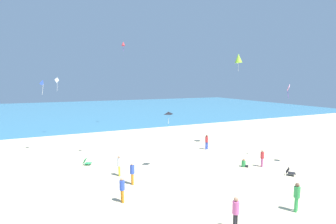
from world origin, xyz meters
TOP-DOWN VIEW (x-y plane):
  - ground_plane at (0.00, 10.00)m, footprint 120.00×120.00m
  - ocean_water at (0.00, 55.46)m, footprint 120.00×60.00m
  - beach_chair_mid_beach at (-6.46, 11.44)m, footprint 0.85×0.76m
  - beach_chair_far_right at (7.61, 2.52)m, footprint 0.82×0.82m
  - person_0 at (3.33, -1.42)m, footprint 0.43×0.43m
  - person_1 at (5.70, 5.48)m, footprint 0.61×0.60m
  - person_2 at (7.11, 4.88)m, footprint 0.40×0.40m
  - person_3 at (-3.96, 5.84)m, footprint 0.32×0.32m
  - person_4 at (-4.43, 7.81)m, footprint 0.37×0.37m
  - person_5 at (-0.87, -1.40)m, footprint 0.44×0.44m
  - person_6 at (-5.22, 3.57)m, footprint 0.35×0.35m
  - person_7 at (5.80, 11.40)m, footprint 0.33×0.33m
  - kite_blue at (-9.80, 17.06)m, footprint 0.66×0.63m
  - kite_black at (-0.39, 7.58)m, footprint 0.70×0.54m
  - kite_red at (1.48, 29.34)m, footprint 0.77×0.86m
  - kite_white at (-8.48, 25.57)m, footprint 0.56×0.57m
  - kite_lime at (9.46, 11.15)m, footprint 1.14×1.13m
  - kite_pink at (10.59, 5.60)m, footprint 0.40×0.46m

SIDE VIEW (x-z plane):
  - ground_plane at x=0.00m, z-range 0.00..0.00m
  - ocean_water at x=0.00m, z-range 0.00..0.05m
  - beach_chair_mid_beach at x=-6.46m, z-range -0.04..0.54m
  - person_1 at x=5.70m, z-range -0.09..0.62m
  - beach_chair_far_right at x=7.61m, z-range -0.01..0.57m
  - person_2 at x=7.11m, z-range 0.11..1.58m
  - person_6 at x=-5.22m, z-range 0.12..1.67m
  - person_3 at x=-3.96m, z-range 0.12..1.71m
  - person_7 at x=5.80m, z-range 0.12..1.72m
  - person_4 at x=-4.43m, z-range 0.12..1.72m
  - person_0 at x=3.33m, z-range 0.13..1.78m
  - person_5 at x=-0.87m, z-range 0.13..1.80m
  - kite_black at x=-0.39m, z-range 4.17..5.18m
  - kite_pink at x=10.59m, z-range 5.98..7.21m
  - kite_blue at x=-9.80m, z-range 6.37..7.92m
  - kite_white at x=-8.48m, z-range 6.43..8.24m
  - kite_lime at x=9.46m, z-range 8.76..10.63m
  - kite_red at x=1.48m, z-range 12.47..14.02m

